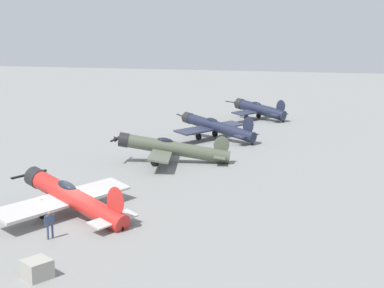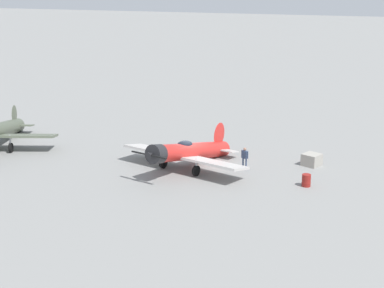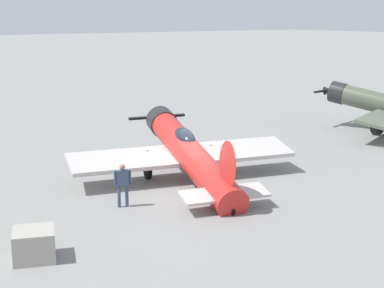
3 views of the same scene
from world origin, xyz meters
The scene contains 4 objects.
ground_plane centered at (0.00, 0.00, 0.00)m, with size 400.00×400.00×0.00m, color gray.
airplane_foreground centered at (-0.48, 0.12, 1.29)m, with size 9.77×10.44×3.07m.
ground_crew_mechanic centered at (0.97, -3.88, 1.02)m, with size 0.38×0.62×1.68m.
equipment_crate centered at (3.80, -8.38, 0.46)m, with size 1.59×1.58×0.92m.
Camera 3 is at (19.92, -13.72, 7.19)m, focal length 54.23 mm.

